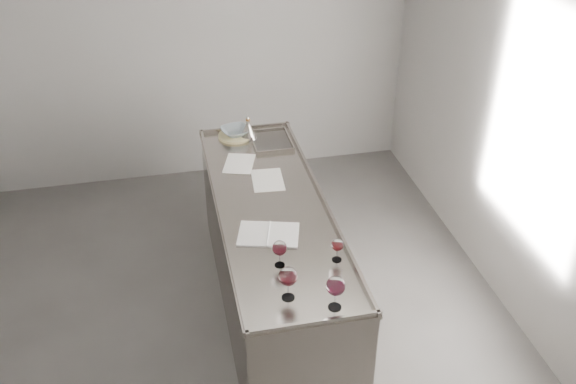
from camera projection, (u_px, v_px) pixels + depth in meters
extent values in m
cube|color=#4C4A47|center=(213.00, 346.00, 4.62)|extent=(4.50, 5.00, 0.02)
cube|color=#999694|center=(172.00, 41.00, 5.93)|extent=(4.50, 0.02, 2.80)
cube|color=#999694|center=(539.00, 141.00, 4.26)|extent=(0.02, 5.00, 2.80)
cube|color=gray|center=(273.00, 260.00, 4.70)|extent=(0.75, 2.40, 0.92)
cube|color=gray|center=(272.00, 207.00, 4.45)|extent=(0.77, 2.42, 0.02)
cube|color=gray|center=(314.00, 323.00, 3.45)|extent=(0.77, 0.02, 0.03)
cube|color=gray|center=(245.00, 128.00, 5.42)|extent=(0.77, 0.02, 0.03)
cube|color=gray|center=(219.00, 210.00, 4.37)|extent=(0.02, 2.42, 0.03)
cube|color=gray|center=(323.00, 198.00, 4.50)|extent=(0.02, 2.42, 0.03)
cube|color=#595654|center=(271.00, 143.00, 5.23)|extent=(0.30, 0.38, 0.01)
cylinder|color=white|center=(288.00, 297.00, 3.64)|extent=(0.08, 0.08, 0.00)
cylinder|color=white|center=(288.00, 290.00, 3.62)|extent=(0.01, 0.01, 0.10)
ellipsoid|color=white|center=(288.00, 276.00, 3.56)|extent=(0.11, 0.11, 0.11)
cylinder|color=#35070C|center=(288.00, 280.00, 3.58)|extent=(0.08, 0.08, 0.02)
cylinder|color=white|center=(280.00, 265.00, 3.89)|extent=(0.06, 0.06, 0.00)
cylinder|color=white|center=(280.00, 259.00, 3.87)|extent=(0.01, 0.01, 0.09)
ellipsoid|color=white|center=(280.00, 248.00, 3.82)|extent=(0.09, 0.09, 0.09)
cylinder|color=#36070E|center=(280.00, 251.00, 3.83)|extent=(0.06, 0.06, 0.02)
cylinder|color=white|center=(335.00, 307.00, 3.58)|extent=(0.08, 0.08, 0.00)
cylinder|color=white|center=(335.00, 300.00, 3.55)|extent=(0.01, 0.01, 0.10)
ellipsoid|color=white|center=(336.00, 286.00, 3.49)|extent=(0.11, 0.11, 0.11)
cylinder|color=#380715|center=(336.00, 289.00, 3.51)|extent=(0.08, 0.08, 0.02)
cylinder|color=white|center=(337.00, 259.00, 3.93)|extent=(0.06, 0.06, 0.00)
cylinder|color=white|center=(337.00, 254.00, 3.91)|extent=(0.01, 0.01, 0.08)
ellipsoid|color=white|center=(337.00, 245.00, 3.87)|extent=(0.08, 0.08, 0.08)
cylinder|color=#3B080A|center=(337.00, 247.00, 3.88)|extent=(0.05, 0.05, 0.02)
cube|color=white|center=(253.00, 234.00, 4.16)|extent=(0.26, 0.31, 0.01)
cube|color=white|center=(284.00, 235.00, 4.15)|extent=(0.26, 0.31, 0.01)
cylinder|color=white|center=(268.00, 234.00, 4.15)|extent=(0.08, 0.26, 0.01)
cube|color=silver|center=(268.00, 180.00, 4.73)|extent=(0.25, 0.34, 0.00)
cube|color=white|center=(239.00, 163.00, 4.93)|extent=(0.30, 0.36, 0.00)
cylinder|color=#CCC084|center=(236.00, 135.00, 5.31)|extent=(0.37, 0.37, 0.02)
imported|color=gray|center=(235.00, 131.00, 5.29)|extent=(0.27, 0.27, 0.06)
cone|color=gray|center=(248.00, 131.00, 5.27)|extent=(0.15, 0.15, 0.12)
cylinder|color=gray|center=(248.00, 122.00, 5.22)|extent=(0.03, 0.03, 0.03)
cylinder|color=#99592A|center=(248.00, 120.00, 5.21)|extent=(0.04, 0.04, 0.02)
cone|color=gray|center=(248.00, 116.00, 5.20)|extent=(0.02, 0.02, 0.04)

